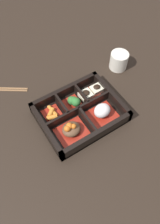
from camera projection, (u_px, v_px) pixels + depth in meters
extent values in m
plane|color=black|center=(80.00, 116.00, 0.73)|extent=(3.00, 3.00, 0.00)
cube|color=black|center=(80.00, 115.00, 0.72)|extent=(0.26, 0.21, 0.01)
cube|color=black|center=(65.00, 92.00, 0.75)|extent=(0.26, 0.01, 0.05)
cube|color=black|center=(97.00, 135.00, 0.66)|extent=(0.26, 0.01, 0.05)
cube|color=black|center=(111.00, 96.00, 0.74)|extent=(0.01, 0.21, 0.05)
cube|color=black|center=(46.00, 131.00, 0.67)|extent=(0.01, 0.21, 0.05)
cube|color=black|center=(79.00, 111.00, 0.71)|extent=(0.23, 0.01, 0.05)
cube|color=black|center=(82.00, 97.00, 0.74)|extent=(0.01, 0.08, 0.05)
cube|color=black|center=(62.00, 107.00, 0.72)|extent=(0.01, 0.08, 0.05)
cube|color=black|center=(87.00, 122.00, 0.69)|extent=(0.01, 0.10, 0.05)
cube|color=maroon|center=(101.00, 115.00, 0.71)|extent=(0.09, 0.08, 0.01)
ellipsoid|color=silver|center=(102.00, 111.00, 0.69)|extent=(0.05, 0.05, 0.05)
cube|color=maroon|center=(72.00, 132.00, 0.68)|extent=(0.09, 0.08, 0.01)
ellipsoid|color=brown|center=(71.00, 129.00, 0.67)|extent=(0.06, 0.05, 0.03)
sphere|color=#D1661E|center=(69.00, 126.00, 0.65)|extent=(0.02, 0.02, 0.02)
sphere|color=#D1661E|center=(67.00, 129.00, 0.65)|extent=(0.02, 0.02, 0.02)
sphere|color=#D1661E|center=(74.00, 126.00, 0.65)|extent=(0.02, 0.02, 0.02)
cube|color=maroon|center=(91.00, 94.00, 0.76)|extent=(0.06, 0.06, 0.01)
cube|color=beige|center=(96.00, 89.00, 0.76)|extent=(0.04, 0.04, 0.02)
ellipsoid|color=black|center=(97.00, 87.00, 0.74)|extent=(0.02, 0.02, 0.01)
cube|color=beige|center=(86.00, 95.00, 0.74)|extent=(0.04, 0.04, 0.02)
ellipsoid|color=black|center=(86.00, 93.00, 0.73)|extent=(0.03, 0.02, 0.01)
cube|color=maroon|center=(72.00, 104.00, 0.74)|extent=(0.06, 0.06, 0.01)
sphere|color=#2D6B2D|center=(74.00, 101.00, 0.72)|extent=(0.03, 0.03, 0.03)
sphere|color=#2D6B2D|center=(72.00, 100.00, 0.73)|extent=(0.03, 0.03, 0.03)
sphere|color=#2D6B2D|center=(76.00, 102.00, 0.72)|extent=(0.03, 0.03, 0.03)
sphere|color=#2D6B2D|center=(72.00, 101.00, 0.72)|extent=(0.03, 0.03, 0.03)
sphere|color=#2D6B2D|center=(71.00, 100.00, 0.73)|extent=(0.03, 0.03, 0.03)
cube|color=maroon|center=(53.00, 114.00, 0.71)|extent=(0.06, 0.06, 0.01)
cylinder|color=orange|center=(52.00, 117.00, 0.70)|extent=(0.04, 0.02, 0.01)
cylinder|color=orange|center=(51.00, 113.00, 0.71)|extent=(0.03, 0.03, 0.02)
cylinder|color=orange|center=(53.00, 111.00, 0.71)|extent=(0.01, 0.04, 0.01)
cylinder|color=orange|center=(53.00, 111.00, 0.71)|extent=(0.02, 0.05, 0.01)
cylinder|color=beige|center=(119.00, 61.00, 0.82)|extent=(0.07, 0.07, 0.06)
cylinder|color=#597A38|center=(120.00, 55.00, 0.80)|extent=(0.05, 0.05, 0.01)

